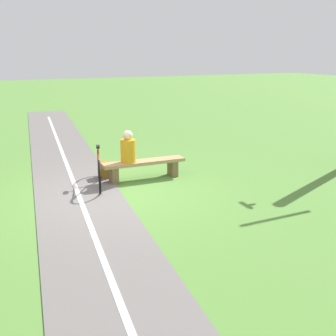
{
  "coord_description": "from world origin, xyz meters",
  "views": [
    {
      "loc": [
        2.49,
        8.32,
        3.06
      ],
      "look_at": [
        -0.46,
        1.9,
        1.05
      ],
      "focal_mm": 43.92,
      "sensor_mm": 36.0,
      "label": 1
    }
  ],
  "objects": [
    {
      "name": "ground_plane",
      "position": [
        0.0,
        0.0,
        0.0
      ],
      "size": [
        80.0,
        80.0,
        0.0
      ],
      "primitive_type": "plane",
      "color": "#548438"
    },
    {
      "name": "paved_path",
      "position": [
        1.17,
        4.0,
        0.01
      ],
      "size": [
        5.53,
        36.0,
        0.02
      ],
      "primitive_type": "cube",
      "rotation": [
        0.0,
        0.0,
        -0.1
      ],
      "color": "#66605E",
      "rests_on": "ground_plane"
    },
    {
      "name": "path_centre_line",
      "position": [
        1.17,
        4.0,
        0.02
      ],
      "size": [
        3.38,
        31.84,
        0.0
      ],
      "primitive_type": "cube",
      "rotation": [
        0.0,
        0.0,
        -0.1
      ],
      "color": "silver",
      "rests_on": "paved_path"
    },
    {
      "name": "bench",
      "position": [
        -1.03,
        -0.77,
        0.34
      ],
      "size": [
        2.08,
        0.42,
        0.48
      ],
      "rotation": [
        0.0,
        0.0,
        -0.02
      ],
      "color": "#A88456",
      "rests_on": "ground_plane"
    },
    {
      "name": "person_seated",
      "position": [
        -0.63,
        -0.78,
        0.81
      ],
      "size": [
        0.37,
        0.37,
        0.78
      ],
      "rotation": [
        0.0,
        0.0,
        -0.02
      ],
      "color": "orange",
      "rests_on": "bench"
    },
    {
      "name": "bicycle",
      "position": [
        0.11,
        -0.72,
        0.4
      ],
      "size": [
        0.49,
        1.76,
        0.93
      ],
      "rotation": [
        0.0,
        0.0,
        1.32
      ],
      "color": "black",
      "rests_on": "ground_plane"
    },
    {
      "name": "backpack",
      "position": [
        -0.19,
        -1.3,
        0.2
      ],
      "size": [
        0.31,
        0.33,
        0.4
      ],
      "rotation": [
        0.0,
        0.0,
        4.66
      ],
      "color": "olive",
      "rests_on": "ground_plane"
    }
  ]
}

